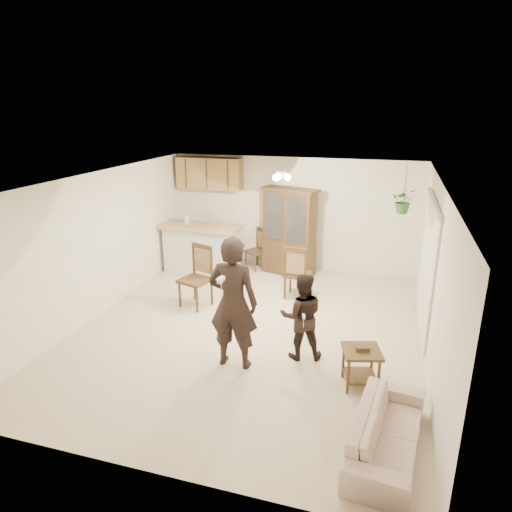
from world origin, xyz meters
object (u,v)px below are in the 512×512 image
(sofa, at_px, (388,422))
(china_hutch, at_px, (289,232))
(chair_hutch_left, at_px, (256,257))
(chair_hutch_right, at_px, (297,282))
(side_table, at_px, (361,367))
(adult, at_px, (233,307))
(chair_bar, at_px, (196,290))
(child, at_px, (302,315))

(sofa, xyz_separation_m, china_hutch, (-2.22, 5.07, 0.57))
(chair_hutch_left, bearing_deg, chair_hutch_right, -14.16)
(sofa, bearing_deg, chair_hutch_left, 37.05)
(sofa, relative_size, side_table, 3.15)
(adult, xyz_separation_m, chair_bar, (-1.34, 1.71, -0.58))
(china_hutch, bearing_deg, side_table, -47.96)
(adult, relative_size, china_hutch, 0.95)
(sofa, distance_m, adult, 2.51)
(china_hutch, distance_m, side_table, 4.38)
(sofa, relative_size, chair_hutch_right, 1.76)
(chair_hutch_left, bearing_deg, china_hutch, 25.91)
(chair_bar, height_order, chair_hutch_left, chair_bar)
(side_table, xyz_separation_m, chair_hutch_left, (-2.63, 4.01, -0.02))
(chair_bar, bearing_deg, adult, -34.19)
(child, bearing_deg, sofa, 111.63)
(child, xyz_separation_m, chair_hutch_left, (-1.73, 3.51, -0.41))
(china_hutch, relative_size, chair_hutch_left, 2.06)
(child, distance_m, chair_bar, 2.56)
(side_table, bearing_deg, chair_hutch_right, 117.72)
(sofa, height_order, child, child)
(chair_hutch_right, bearing_deg, child, 106.47)
(adult, xyz_separation_m, chair_hutch_left, (-0.85, 3.99, -0.64))
(adult, relative_size, child, 1.33)
(sofa, distance_m, child, 2.11)
(adult, bearing_deg, chair_hutch_right, -98.90)
(chair_hutch_left, xyz_separation_m, chair_hutch_right, (1.23, -1.34, 0.04))
(china_hutch, distance_m, chair_hutch_right, 1.47)
(china_hutch, xyz_separation_m, chair_hutch_right, (0.45, -1.24, -0.64))
(china_hutch, height_order, chair_bar, china_hutch)
(chair_bar, bearing_deg, chair_hutch_left, 95.51)
(side_table, distance_m, chair_hutch_right, 3.02)
(chair_bar, relative_size, chair_hutch_right, 1.08)
(adult, distance_m, child, 1.03)
(adult, relative_size, chair_hutch_left, 1.95)
(chair_bar, bearing_deg, child, -11.29)
(sofa, height_order, adult, adult)
(chair_hutch_left, relative_size, chair_hutch_right, 0.87)
(chair_bar, xyz_separation_m, chair_hutch_right, (1.72, 0.95, -0.02))
(side_table, bearing_deg, child, 150.93)
(adult, xyz_separation_m, chair_hutch_right, (0.37, 2.65, -0.60))
(adult, height_order, chair_hutch_left, adult)
(sofa, bearing_deg, chair_bar, 57.32)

